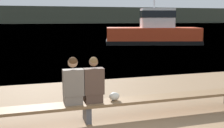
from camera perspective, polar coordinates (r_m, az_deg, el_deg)
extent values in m
plane|color=#386084|center=(130.14, -16.56, 7.82)|extent=(240.00, 240.00, 0.00)
cube|color=#424738|center=(139.41, -16.68, 9.51)|extent=(600.00, 12.00, 7.95)
cube|color=brown|center=(6.38, -5.12, -8.18)|extent=(8.42, 0.50, 0.06)
cube|color=#515156|center=(6.45, -5.10, -9.99)|extent=(0.12, 0.43, 0.36)
cube|color=#70665B|center=(6.37, -7.96, -7.01)|extent=(0.39, 0.41, 0.20)
cube|color=#70665B|center=(6.17, -7.88, -3.76)|extent=(0.45, 0.22, 0.59)
sphere|color=tan|center=(6.09, -7.97, 0.28)|extent=(0.21, 0.21, 0.21)
sphere|color=#472D19|center=(6.07, -7.95, 0.50)|extent=(0.20, 0.20, 0.20)
cube|color=#4C382D|center=(6.46, -3.92, -6.72)|extent=(0.39, 0.41, 0.20)
cube|color=#4C382D|center=(6.26, -3.74, -3.51)|extent=(0.45, 0.22, 0.59)
sphere|color=#846047|center=(6.18, -3.78, 0.40)|extent=(0.20, 0.20, 0.20)
sphere|color=brown|center=(6.16, -3.75, 0.61)|extent=(0.18, 0.18, 0.18)
ellipsoid|color=beige|center=(6.52, 0.48, -6.59)|extent=(0.25, 0.19, 0.19)
cube|color=red|center=(26.07, 8.16, 5.70)|extent=(8.86, 5.44, 1.49)
cube|color=black|center=(26.11, 8.13, 4.46)|extent=(9.06, 5.61, 0.36)
cube|color=silver|center=(26.09, 9.15, 9.21)|extent=(3.33, 2.69, 1.72)
cube|color=black|center=(26.10, 9.17, 9.96)|extent=(3.40, 2.77, 0.62)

